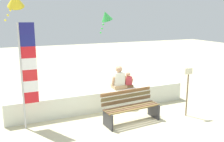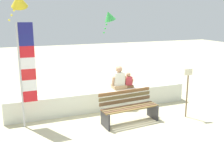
# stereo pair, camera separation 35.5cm
# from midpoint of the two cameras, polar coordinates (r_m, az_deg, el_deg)

# --- Properties ---
(ground_plane) EXTENTS (40.00, 40.00, 0.00)m
(ground_plane) POSITION_cam_midpoint_polar(r_m,az_deg,el_deg) (7.18, 2.46, -12.17)
(ground_plane) COLOR #C1B991
(seawall_ledge) EXTENTS (5.90, 0.63, 0.63)m
(seawall_ledge) POSITION_cam_midpoint_polar(r_m,az_deg,el_deg) (8.26, -1.36, -6.44)
(seawall_ledge) COLOR silver
(seawall_ledge) RESTS_ON ground
(park_bench) EXTENTS (1.70, 0.74, 0.88)m
(park_bench) POSITION_cam_midpoint_polar(r_m,az_deg,el_deg) (7.27, 5.21, -8.32)
(park_bench) COLOR brown
(park_bench) RESTS_ON ground
(person_adult) EXTENTS (0.49, 0.36, 0.75)m
(person_adult) POSITION_cam_midpoint_polar(r_m,az_deg,el_deg) (8.27, 2.83, -2.01)
(person_adult) COLOR tan
(person_adult) RESTS_ON seawall_ledge
(person_child) EXTENTS (0.34, 0.25, 0.51)m
(person_child) POSITION_cam_midpoint_polar(r_m,az_deg,el_deg) (8.43, 4.94, -2.42)
(person_child) COLOR brown
(person_child) RESTS_ON seawall_ledge
(flag_banner) EXTENTS (0.42, 0.05, 2.83)m
(flag_banner) POSITION_cam_midpoint_polar(r_m,az_deg,el_deg) (6.94, -17.72, 0.62)
(flag_banner) COLOR #B7B7BC
(flag_banner) RESTS_ON ground
(kite_yellow) EXTENTS (0.80, 0.85, 1.12)m
(kite_yellow) POSITION_cam_midpoint_polar(r_m,az_deg,el_deg) (10.30, -19.48, 14.85)
(kite_yellow) COLOR yellow
(kite_green) EXTENTS (0.71, 0.74, 1.03)m
(kite_green) POSITION_cam_midpoint_polar(r_m,az_deg,el_deg) (10.85, 0.28, 12.35)
(kite_green) COLOR green
(sign_post) EXTENTS (0.24, 0.06, 1.48)m
(sign_post) POSITION_cam_midpoint_polar(r_m,az_deg,el_deg) (7.80, 18.00, -3.98)
(sign_post) COLOR brown
(sign_post) RESTS_ON ground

